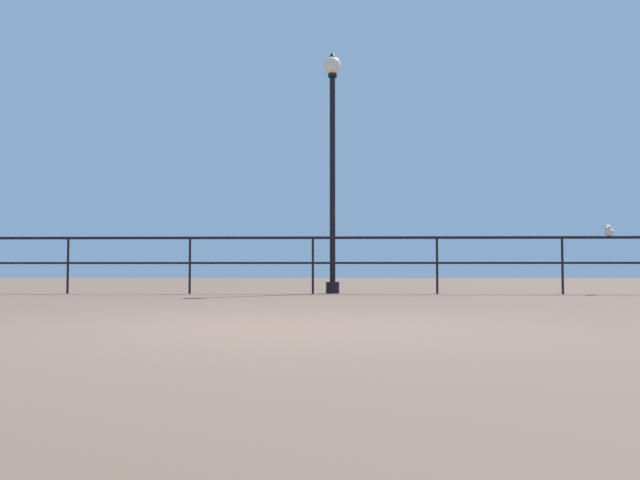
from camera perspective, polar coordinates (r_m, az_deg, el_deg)
ground_plane at (r=5.13m, az=-3.44°, el=-7.70°), size 60.00×60.00×0.00m
pier_railing at (r=12.13m, az=-0.63°, el=-0.98°), size 23.26×0.05×1.08m
lamppost_center at (r=12.58m, az=1.11°, el=8.29°), size 0.34×0.34×4.68m
seagull_on_rail at (r=13.13m, az=24.13°, el=0.72°), size 0.29×0.39×0.20m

